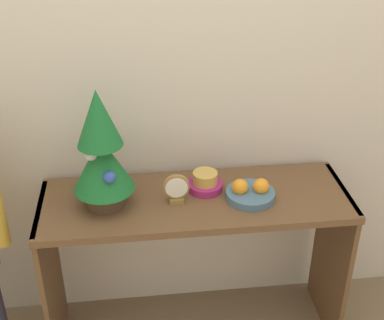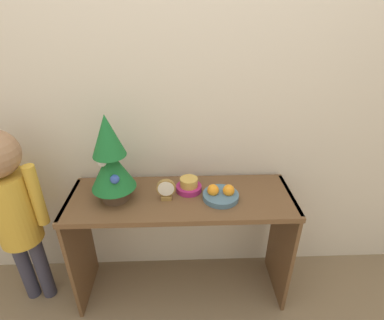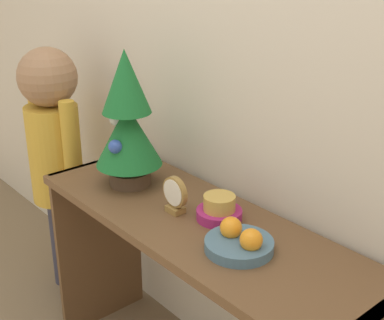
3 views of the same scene
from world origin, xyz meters
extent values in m
plane|color=#7A664C|center=(0.00, 0.00, 0.00)|extent=(12.00, 12.00, 0.00)
cube|color=beige|center=(0.00, 0.46, 1.25)|extent=(7.00, 0.05, 2.50)
cube|color=brown|center=(0.00, 0.21, 0.71)|extent=(1.23, 0.42, 0.03)
cube|color=brown|center=(-0.60, 0.21, 0.36)|extent=(0.02, 0.39, 0.73)
cube|color=brown|center=(0.60, 0.21, 0.36)|extent=(0.02, 0.39, 0.73)
cylinder|color=#4C3828|center=(-0.35, 0.20, 0.75)|extent=(0.15, 0.15, 0.05)
cylinder|color=brown|center=(-0.35, 0.20, 0.80)|extent=(0.02, 0.02, 0.04)
cone|color=#19662D|center=(-0.35, 0.20, 0.91)|extent=(0.23, 0.23, 0.21)
cone|color=#19662D|center=(-0.35, 0.20, 1.09)|extent=(0.17, 0.17, 0.21)
sphere|color=#2D4CA8|center=(-0.32, 0.13, 0.89)|extent=(0.05, 0.05, 0.05)
sphere|color=silver|center=(-0.39, 0.18, 0.96)|extent=(0.05, 0.05, 0.05)
sphere|color=red|center=(-0.39, 0.20, 1.02)|extent=(0.05, 0.05, 0.05)
cylinder|color=#476B84|center=(0.21, 0.18, 0.74)|extent=(0.19, 0.19, 0.03)
sphere|color=orange|center=(0.26, 0.18, 0.78)|extent=(0.06, 0.06, 0.06)
sphere|color=orange|center=(0.17, 0.19, 0.78)|extent=(0.06, 0.06, 0.06)
cylinder|color=#9E2366|center=(0.05, 0.26, 0.74)|extent=(0.14, 0.14, 0.03)
cylinder|color=gold|center=(0.05, 0.26, 0.78)|extent=(0.10, 0.10, 0.05)
cube|color=olive|center=(-0.08, 0.19, 0.74)|extent=(0.06, 0.04, 0.02)
cylinder|color=olive|center=(-0.08, 0.19, 0.80)|extent=(0.10, 0.02, 0.10)
cylinder|color=white|center=(-0.08, 0.18, 0.80)|extent=(0.09, 0.00, 0.09)
cylinder|color=#38384C|center=(-0.95, 0.19, 0.23)|extent=(0.08, 0.08, 0.47)
cylinder|color=#38384C|center=(-0.85, 0.19, 0.23)|extent=(0.08, 0.08, 0.47)
cylinder|color=gold|center=(-0.90, 0.19, 0.68)|extent=(0.22, 0.22, 0.42)
cylinder|color=gold|center=(-0.76, 0.19, 0.76)|extent=(0.06, 0.06, 0.36)
camera|label=1|loc=(-0.22, -1.52, 1.91)|focal=50.00mm
camera|label=2|loc=(0.01, -1.13, 1.67)|focal=28.00mm
camera|label=3|loc=(1.10, -0.75, 1.52)|focal=50.00mm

